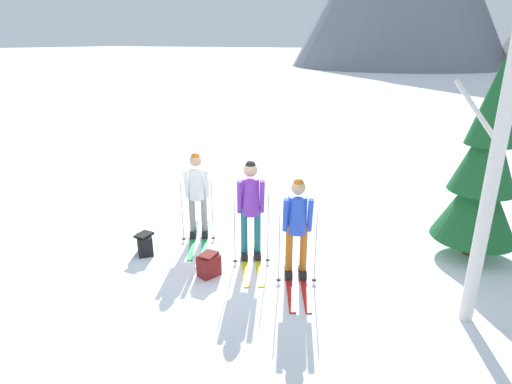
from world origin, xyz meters
TOP-DOWN VIEW (x-y plane):
  - ground_plane at (0.00, 0.00)m, footprint 400.00×400.00m
  - skier_in_white at (-1.11, 0.35)m, footprint 1.11×1.58m
  - skier_in_purple at (0.15, 0.04)m, footprint 1.08×1.55m
  - skier_in_blue at (1.05, -0.18)m, footprint 1.04×1.67m
  - pine_tree_near at (3.45, 1.91)m, footprint 1.36×1.36m
  - birch_tree_tall at (3.47, -0.15)m, footprint 0.97×0.51m
  - backpack_on_snow_front at (-0.18, -0.75)m, footprint 0.34×0.38m
  - backpack_on_snow_beside at (-1.56, -0.64)m, footprint 0.40×0.39m

SIDE VIEW (x-z plane):
  - ground_plane at x=0.00m, z-range 0.00..0.00m
  - backpack_on_snow_front at x=-0.18m, z-range 0.00..0.38m
  - backpack_on_snow_beside at x=-1.56m, z-range 0.00..0.38m
  - skier_in_blue at x=1.05m, z-range 0.09..1.72m
  - skier_in_white at x=-1.11m, z-range 0.09..1.73m
  - skier_in_purple at x=0.15m, z-range 0.11..1.84m
  - pine_tree_near at x=3.45m, z-range -0.14..3.14m
  - birch_tree_tall at x=3.47m, z-range 0.02..5.02m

